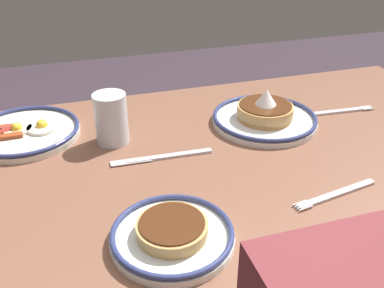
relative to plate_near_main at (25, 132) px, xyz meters
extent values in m
cube|color=brown|center=(-0.43, 0.25, -0.03)|extent=(1.43, 0.85, 0.03)
cylinder|color=brown|center=(-1.05, -0.07, -0.40)|extent=(0.06, 0.06, 0.70)
cylinder|color=silver|center=(0.00, 0.00, -0.01)|extent=(0.26, 0.26, 0.01)
torus|color=navy|center=(0.00, 0.00, 0.01)|extent=(0.26, 0.26, 0.01)
cylinder|color=white|center=(-0.04, 0.00, 0.01)|extent=(0.07, 0.07, 0.01)
sphere|color=yellow|center=(-0.04, 0.00, 0.01)|extent=(0.03, 0.03, 0.03)
cylinder|color=white|center=(0.02, -0.01, 0.01)|extent=(0.07, 0.07, 0.01)
sphere|color=yellow|center=(0.02, 0.00, 0.01)|extent=(0.03, 0.03, 0.03)
cube|color=#9D3928|center=(0.05, -0.02, 0.01)|extent=(0.07, 0.02, 0.01)
cube|color=maroon|center=(0.05, 0.00, 0.01)|extent=(0.08, 0.04, 0.01)
cube|color=#9A3E1C|center=(0.05, 0.03, 0.01)|extent=(0.09, 0.02, 0.01)
cylinder|color=white|center=(-0.58, 0.11, -0.01)|extent=(0.27, 0.27, 0.01)
torus|color=navy|center=(-0.58, 0.11, 0.01)|extent=(0.26, 0.26, 0.01)
cylinder|color=#CF9049|center=(-0.58, 0.11, 0.01)|extent=(0.14, 0.14, 0.01)
cylinder|color=tan|center=(-0.58, 0.11, 0.02)|extent=(0.14, 0.14, 0.01)
cylinder|color=tan|center=(-0.58, 0.11, 0.03)|extent=(0.14, 0.14, 0.01)
cylinder|color=#4C2814|center=(-0.58, 0.11, 0.04)|extent=(0.13, 0.13, 0.00)
cone|color=white|center=(-0.58, 0.11, 0.06)|extent=(0.05, 0.05, 0.04)
cylinder|color=white|center=(-0.24, 0.46, -0.01)|extent=(0.21, 0.21, 0.01)
torus|color=navy|center=(-0.24, 0.46, 0.01)|extent=(0.21, 0.21, 0.01)
cylinder|color=tan|center=(-0.24, 0.46, 0.01)|extent=(0.12, 0.12, 0.01)
cylinder|color=tan|center=(-0.24, 0.46, 0.02)|extent=(0.12, 0.12, 0.01)
cylinder|color=#4C2814|center=(-0.24, 0.46, 0.03)|extent=(0.11, 0.11, 0.00)
cylinder|color=silver|center=(-0.20, 0.09, 0.05)|extent=(0.08, 0.08, 0.12)
cylinder|color=black|center=(-0.20, 0.09, 0.03)|extent=(0.07, 0.07, 0.08)
cube|color=silver|center=(-0.58, 0.43, -0.01)|extent=(0.19, 0.05, 0.01)
cube|color=silver|center=(-0.50, 0.44, -0.01)|extent=(0.03, 0.01, 0.00)
cube|color=silver|center=(-0.50, 0.44, -0.01)|extent=(0.03, 0.01, 0.00)
cube|color=silver|center=(-0.50, 0.45, -0.01)|extent=(0.03, 0.01, 0.00)
cube|color=silver|center=(-0.50, 0.45, -0.01)|extent=(0.03, 0.01, 0.00)
cube|color=silver|center=(-0.80, 0.11, -0.01)|extent=(0.18, 0.03, 0.01)
cube|color=silver|center=(-0.89, 0.12, -0.01)|extent=(0.03, 0.00, 0.00)
cube|color=silver|center=(-0.89, 0.12, -0.01)|extent=(0.03, 0.00, 0.00)
cube|color=silver|center=(-0.89, 0.11, -0.01)|extent=(0.03, 0.00, 0.00)
cube|color=silver|center=(-0.89, 0.11, -0.01)|extent=(0.03, 0.00, 0.00)
cube|color=silver|center=(-0.31, 0.20, -0.01)|extent=(0.19, 0.02, 0.01)
cube|color=silver|center=(-0.22, 0.19, -0.01)|extent=(0.09, 0.02, 0.00)
camera|label=1|loc=(-0.11, 1.00, 0.49)|focal=40.58mm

